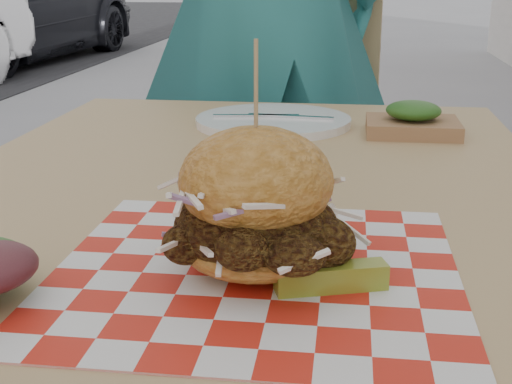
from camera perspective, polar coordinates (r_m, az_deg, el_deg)
car_dark at (r=8.71m, az=-19.47°, el=13.74°), size 2.12×4.27×1.19m
patio_table at (r=0.91m, az=-1.23°, el=-4.51°), size 0.80×1.20×0.75m
patio_chair at (r=1.97m, az=3.78°, el=3.91°), size 0.46×0.47×0.95m
paper_liner at (r=0.65m, az=-0.00°, el=-6.28°), size 0.36×0.36×0.00m
sandwich at (r=0.62m, az=0.00°, el=-1.44°), size 0.18×0.18×0.20m
pickle_spear at (r=0.61m, az=6.03°, el=-6.82°), size 0.10×0.05×0.02m
place_setting at (r=1.25m, az=1.39°, el=5.69°), size 0.27×0.27×0.02m
kraft_tray at (r=1.20m, az=12.44°, el=5.57°), size 0.15×0.12×0.06m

